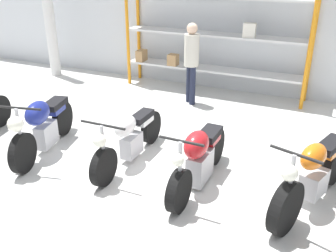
{
  "coord_description": "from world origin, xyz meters",
  "views": [
    {
      "loc": [
        2.14,
        -4.2,
        2.98
      ],
      "look_at": [
        0.0,
        0.4,
        0.7
      ],
      "focal_mm": 40.0,
      "sensor_mm": 36.0,
      "label": 1
    }
  ],
  "objects_px": {
    "motorcycle_red": "(199,158)",
    "person_near_rack": "(191,57)",
    "motorcycle_white": "(129,137)",
    "motorcycle_blue": "(42,124)",
    "motorcycle_orange": "(314,174)",
    "shelving_rack": "(210,34)"
  },
  "relations": [
    {
      "from": "motorcycle_white",
      "to": "person_near_rack",
      "type": "bearing_deg",
      "value": -178.57
    },
    {
      "from": "motorcycle_red",
      "to": "motorcycle_orange",
      "type": "distance_m",
      "value": 1.51
    },
    {
      "from": "motorcycle_blue",
      "to": "motorcycle_orange",
      "type": "distance_m",
      "value": 4.19
    },
    {
      "from": "motorcycle_red",
      "to": "person_near_rack",
      "type": "bearing_deg",
      "value": -155.24
    },
    {
      "from": "motorcycle_blue",
      "to": "motorcycle_orange",
      "type": "relative_size",
      "value": 0.94
    },
    {
      "from": "shelving_rack",
      "to": "person_near_rack",
      "type": "bearing_deg",
      "value": -94.44
    },
    {
      "from": "motorcycle_blue",
      "to": "person_near_rack",
      "type": "height_order",
      "value": "person_near_rack"
    },
    {
      "from": "motorcycle_red",
      "to": "person_near_rack",
      "type": "relative_size",
      "value": 1.1
    },
    {
      "from": "motorcycle_blue",
      "to": "person_near_rack",
      "type": "bearing_deg",
      "value": 143.17
    },
    {
      "from": "motorcycle_red",
      "to": "person_near_rack",
      "type": "xyz_separation_m",
      "value": [
        -1.34,
        3.04,
        0.62
      ]
    },
    {
      "from": "person_near_rack",
      "to": "motorcycle_red",
      "type": "bearing_deg",
      "value": 67.09
    },
    {
      "from": "shelving_rack",
      "to": "motorcycle_blue",
      "type": "xyz_separation_m",
      "value": [
        -1.41,
        -4.12,
        -0.89
      ]
    },
    {
      "from": "shelving_rack",
      "to": "motorcycle_orange",
      "type": "distance_m",
      "value": 4.81
    },
    {
      "from": "motorcycle_red",
      "to": "shelving_rack",
      "type": "bearing_deg",
      "value": -161.35
    },
    {
      "from": "motorcycle_white",
      "to": "person_near_rack",
      "type": "xyz_separation_m",
      "value": [
        -0.11,
        2.87,
        0.62
      ]
    },
    {
      "from": "shelving_rack",
      "to": "motorcycle_blue",
      "type": "height_order",
      "value": "shelving_rack"
    },
    {
      "from": "motorcycle_blue",
      "to": "motorcycle_red",
      "type": "height_order",
      "value": "motorcycle_blue"
    },
    {
      "from": "person_near_rack",
      "to": "motorcycle_blue",
      "type": "bearing_deg",
      "value": 20.55
    },
    {
      "from": "shelving_rack",
      "to": "motorcycle_white",
      "type": "bearing_deg",
      "value": -89.4
    },
    {
      "from": "motorcycle_orange",
      "to": "person_near_rack",
      "type": "bearing_deg",
      "value": -117.53
    },
    {
      "from": "shelving_rack",
      "to": "motorcycle_orange",
      "type": "xyz_separation_m",
      "value": [
        2.76,
        -3.82,
        -0.93
      ]
    },
    {
      "from": "person_near_rack",
      "to": "motorcycle_white",
      "type": "bearing_deg",
      "value": 45.59
    }
  ]
}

